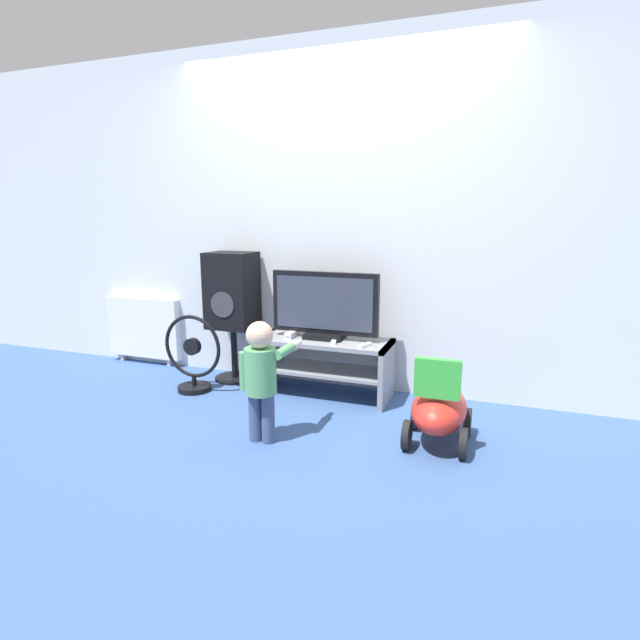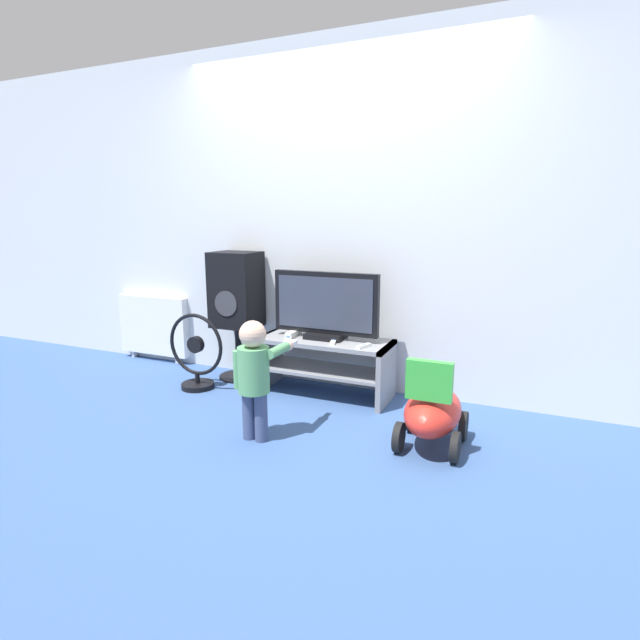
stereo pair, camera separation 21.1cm
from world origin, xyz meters
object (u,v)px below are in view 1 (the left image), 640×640
object	(u,v)px
child	(262,371)
ride_on_toy	(439,409)
floor_fan	(193,357)
game_console	(292,334)
remote_secondary	(334,341)
radiator	(144,328)
television	(325,306)
speaker_tower	(232,294)
remote_primary	(365,345)

from	to	relation	value
child	ride_on_toy	bearing A→B (deg)	18.47
ride_on_toy	floor_fan	bearing A→B (deg)	171.79
game_console	child	bearing A→B (deg)	-78.53
remote_secondary	radiator	size ratio (longest dim) A/B	0.18
game_console	remote_secondary	distance (m)	0.36
television	child	size ratio (longest dim) A/B	1.10
child	speaker_tower	size ratio (longest dim) A/B	0.70
remote_secondary	floor_fan	world-z (taller)	floor_fan
floor_fan	ride_on_toy	distance (m)	1.89
television	radiator	distance (m)	1.85
child	radiator	size ratio (longest dim) A/B	0.99
floor_fan	radiator	xyz separation A→B (m)	(-0.84, 0.48, 0.06)
game_console	speaker_tower	distance (m)	0.62
speaker_tower	floor_fan	xyz separation A→B (m)	(-0.16, -0.35, -0.44)
remote_primary	remote_secondary	distance (m)	0.24
speaker_tower	ride_on_toy	distance (m)	1.89
child	speaker_tower	world-z (taller)	speaker_tower
speaker_tower	radiator	world-z (taller)	speaker_tower
remote_primary	ride_on_toy	distance (m)	0.74
floor_fan	remote_primary	bearing A→B (deg)	6.46
television	remote_secondary	xyz separation A→B (m)	(0.11, -0.10, -0.23)
television	radiator	size ratio (longest dim) A/B	1.09
speaker_tower	ride_on_toy	world-z (taller)	speaker_tower
remote_secondary	floor_fan	size ratio (longest dim) A/B	0.23
ride_on_toy	game_console	bearing A→B (deg)	155.89
floor_fan	ride_on_toy	size ratio (longest dim) A/B	1.05
game_console	remote_secondary	xyz separation A→B (m)	(0.35, -0.06, -0.01)
game_console	remote_primary	xyz separation A→B (m)	(0.59, -0.10, -0.01)
ride_on_toy	radiator	world-z (taller)	radiator
speaker_tower	child	bearing A→B (deg)	-52.30
remote_primary	child	distance (m)	0.86
remote_primary	ride_on_toy	world-z (taller)	ride_on_toy
game_console	child	size ratio (longest dim) A/B	0.25
speaker_tower	game_console	bearing A→B (deg)	-10.23
television	child	world-z (taller)	television
television	radiator	world-z (taller)	television
remote_primary	ride_on_toy	bearing A→B (deg)	-36.49
television	floor_fan	bearing A→B (deg)	-163.62
television	remote_primary	bearing A→B (deg)	-21.44
remote_secondary	child	distance (m)	0.80
remote_secondary	remote_primary	bearing A→B (deg)	-8.27
speaker_tower	ride_on_toy	size ratio (longest dim) A/B	1.85
speaker_tower	remote_secondary	bearing A→B (deg)	-10.29
radiator	television	bearing A→B (deg)	-6.20
floor_fan	game_console	bearing A→B (deg)	19.04
television	speaker_tower	xyz separation A→B (m)	(-0.81, 0.07, 0.04)
remote_primary	radiator	world-z (taller)	radiator
ride_on_toy	television	bearing A→B (deg)	148.68
radiator	child	bearing A→B (deg)	-31.94
child	ride_on_toy	world-z (taller)	child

